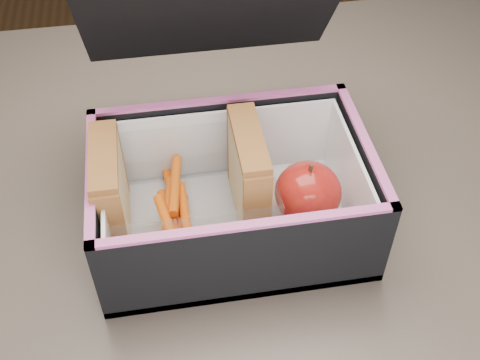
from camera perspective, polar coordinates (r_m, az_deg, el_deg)
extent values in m
cube|color=brown|center=(0.72, 0.32, -1.63)|extent=(1.20, 0.80, 0.03)
cube|color=#382D26|center=(1.38, 20.73, 1.25)|extent=(0.05, 0.05, 0.72)
cube|color=black|center=(0.66, -2.84, 15.43)|extent=(0.28, 0.11, 0.15)
cube|color=#CEBA87|center=(0.63, -12.85, -1.39)|extent=(0.01, 0.10, 0.10)
cube|color=#D16060|center=(0.63, -12.04, -1.56)|extent=(0.01, 0.09, 0.10)
cube|color=#CEBA87|center=(0.63, -11.35, -1.22)|extent=(0.01, 0.10, 0.10)
cube|color=brown|center=(0.59, -12.88, 2.24)|extent=(0.03, 0.10, 0.01)
cube|color=#CEBA87|center=(0.63, 0.02, 0.20)|extent=(0.01, 0.10, 0.10)
cube|color=#D16060|center=(0.63, 0.78, 0.02)|extent=(0.01, 0.09, 0.10)
cube|color=#CEBA87|center=(0.63, 1.55, 0.37)|extent=(0.01, 0.10, 0.10)
cube|color=brown|center=(0.59, 0.84, 4.02)|extent=(0.03, 0.10, 0.01)
cylinder|color=#DF4200|center=(0.65, -6.57, -3.73)|extent=(0.02, 0.08, 0.01)
cylinder|color=#DF4200|center=(0.64, -5.28, -3.12)|extent=(0.01, 0.08, 0.01)
cylinder|color=#DF4200|center=(0.66, -6.17, -0.45)|extent=(0.02, 0.08, 0.01)
cylinder|color=#DF4200|center=(0.68, -6.45, -1.17)|extent=(0.02, 0.08, 0.01)
cylinder|color=#DF4200|center=(0.65, -6.78, -2.63)|extent=(0.02, 0.08, 0.01)
cylinder|color=#DF4200|center=(0.62, -6.82, -4.34)|extent=(0.03, 0.08, 0.01)
cylinder|color=#DF4200|center=(0.65, -5.58, -4.37)|extent=(0.02, 0.08, 0.01)
cube|color=white|center=(0.67, 5.74, -3.11)|extent=(0.08, 0.08, 0.01)
ellipsoid|color=maroon|center=(0.64, 6.46, -1.20)|extent=(0.07, 0.07, 0.07)
cylinder|color=#472D19|center=(0.61, 6.74, 1.14)|extent=(0.00, 0.01, 0.01)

